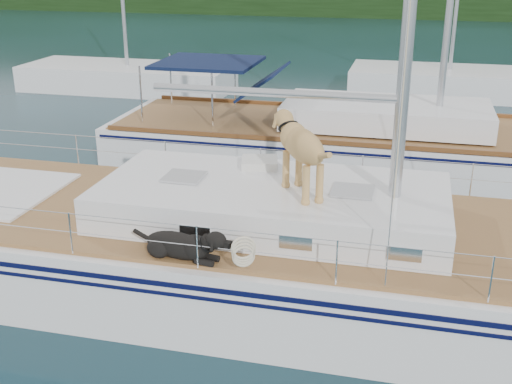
# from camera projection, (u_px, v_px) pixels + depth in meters

# --- Properties ---
(ground) EXTENTS (120.00, 120.00, 0.00)m
(ground) POSITION_uv_depth(u_px,v_px,m) (223.00, 285.00, 10.43)
(ground) COLOR black
(ground) RESTS_ON ground
(shore_bank) EXTENTS (92.00, 1.00, 1.20)m
(shore_bank) POSITION_uv_depth(u_px,v_px,m) (385.00, 8.00, 52.14)
(shore_bank) COLOR #595147
(shore_bank) RESTS_ON ground
(main_sailboat) EXTENTS (12.00, 3.85, 14.01)m
(main_sailboat) POSITION_uv_depth(u_px,v_px,m) (229.00, 248.00, 10.16)
(main_sailboat) COLOR white
(main_sailboat) RESTS_ON ground
(neighbor_sailboat) EXTENTS (11.00, 3.50, 13.30)m
(neighbor_sailboat) POSITION_uv_depth(u_px,v_px,m) (339.00, 145.00, 15.74)
(neighbor_sailboat) COLOR white
(neighbor_sailboat) RESTS_ON ground
(bg_boat_west) EXTENTS (8.00, 3.00, 11.65)m
(bg_boat_west) POSITION_uv_depth(u_px,v_px,m) (128.00, 78.00, 24.77)
(bg_boat_west) COLOR white
(bg_boat_west) RESTS_ON ground
(bg_boat_center) EXTENTS (7.20, 3.00, 11.65)m
(bg_boat_center) POSITION_uv_depth(u_px,v_px,m) (448.00, 83.00, 23.90)
(bg_boat_center) COLOR white
(bg_boat_center) RESTS_ON ground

